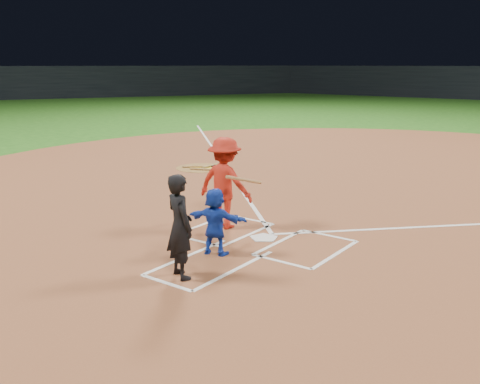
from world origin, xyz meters
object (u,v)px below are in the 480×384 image
Objects in this scene: home_plate at (264,238)px; on_deck_circle at (201,168)px; catcher at (215,221)px; batter_at_plate at (225,183)px; umpire at (180,226)px.

home_plate reaches higher than on_deck_circle.
on_deck_circle is 1.37× the size of catcher.
on_deck_circle is (-5.81, 4.93, -0.00)m from home_plate.
batter_at_plate reaches higher than catcher.
umpire reaches higher than catcher.
umpire is (5.81, -7.39, 0.86)m from on_deck_circle.
on_deck_circle is 0.88× the size of batter_at_plate.
home_plate is 7.62m from on_deck_circle.
home_plate is 0.35× the size of umpire.
home_plate is at bearing -7.43° from batter_at_plate.
batter_at_plate is (-1.09, 0.14, 0.96)m from home_plate.
catcher is at bearing 80.57° from home_plate.
catcher is 0.72× the size of umpire.
home_plate is at bearing -40.34° from on_deck_circle.
home_plate is 2.60m from umpire.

